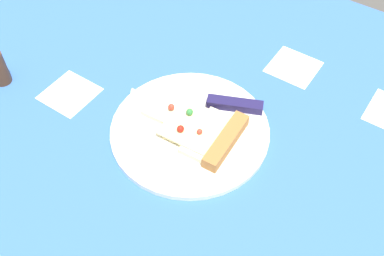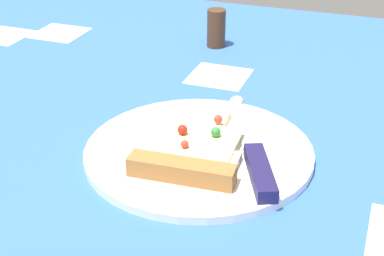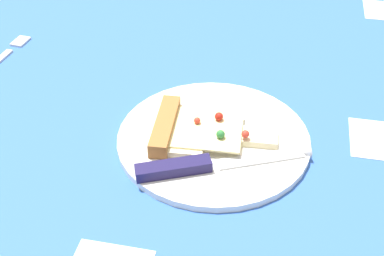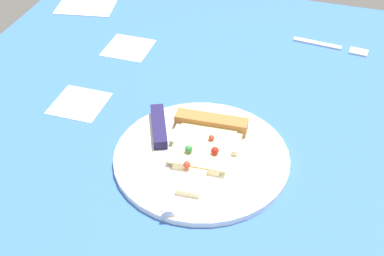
{
  "view_description": "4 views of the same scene",
  "coord_description": "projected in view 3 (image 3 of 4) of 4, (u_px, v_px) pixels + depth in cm",
  "views": [
    {
      "loc": [
        29.13,
        -30.74,
        61.14
      ],
      "look_at": [
        2.36,
        8.7,
        2.92
      ],
      "focal_mm": 42.14,
      "sensor_mm": 36.0,
      "label": 1
    },
    {
      "loc": [
        58.37,
        29.68,
        36.31
      ],
      "look_at": [
        -0.61,
        8.18,
        2.55
      ],
      "focal_mm": 54.54,
      "sensor_mm": 36.0,
      "label": 2
    },
    {
      "loc": [
        -6.96,
        65.75,
        47.67
      ],
      "look_at": [
        4.17,
        10.67,
        2.75
      ],
      "focal_mm": 48.03,
      "sensor_mm": 36.0,
      "label": 3
    },
    {
      "loc": [
        -57.98,
        -7.27,
        57.28
      ],
      "look_at": [
        4.52,
        12.31,
        3.31
      ],
      "focal_mm": 49.94,
      "sensor_mm": 36.0,
      "label": 4
    }
  ],
  "objects": [
    {
      "name": "ground_plane",
      "position": [
        231.0,
        111.0,
        0.82
      ],
      "size": [
        124.54,
        124.54,
        3.0
      ],
      "color": "#3360B7",
      "rests_on": "ground"
    },
    {
      "name": "plate",
      "position": [
        213.0,
        139.0,
        0.74
      ],
      "size": [
        27.53,
        27.53,
        1.01
      ],
      "primitive_type": "cylinder",
      "color": "white",
      "rests_on": "ground_plane"
    },
    {
      "name": "pizza_slice",
      "position": [
        196.0,
        130.0,
        0.73
      ],
      "size": [
        17.83,
        12.13,
        2.52
      ],
      "rotation": [
        0.0,
        0.0,
        1.63
      ],
      "color": "beige",
      "rests_on": "plate"
    },
    {
      "name": "knife",
      "position": [
        207.0,
        164.0,
        0.68
      ],
      "size": [
        22.8,
        11.64,
        2.45
      ],
      "rotation": [
        0.0,
        0.0,
        1.99
      ],
      "color": "silver",
      "rests_on": "plate"
    },
    {
      "name": "fork",
      "position": [
        5.0,
        53.0,
        0.93
      ],
      "size": [
        3.34,
        15.4,
        0.8
      ],
      "rotation": [
        0.0,
        0.0,
        3.04
      ],
      "color": "silver",
      "rests_on": "ground_plane"
    }
  ]
}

